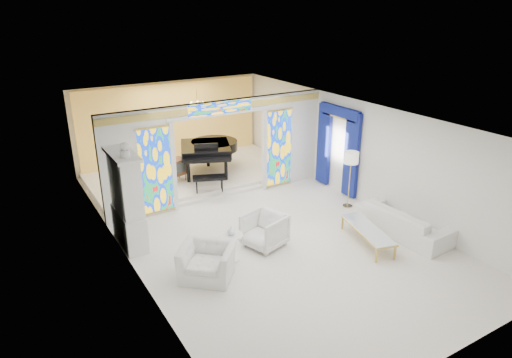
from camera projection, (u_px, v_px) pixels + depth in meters
floor at (255, 223)px, 12.41m from camera, size 12.00×12.00×0.00m
ceiling at (255, 115)px, 11.32m from camera, size 7.00×12.00×0.02m
wall_back at (171, 123)px, 16.66m from camera, size 7.00×0.02×3.00m
wall_front at (452, 286)px, 7.07m from camera, size 7.00×0.02×3.00m
wall_left at (120, 199)px, 10.19m from camera, size 0.02×12.00×3.00m
wall_right at (356, 150)px, 13.55m from camera, size 0.02×12.00×3.00m
partition_wall at (220, 146)px, 13.41m from camera, size 7.00×0.22×3.00m
stained_glass_left at (156, 171)px, 12.48m from camera, size 0.90×0.04×2.40m
stained_glass_right at (279, 148)px, 14.42m from camera, size 0.90×0.04×2.40m
stained_glass_transom at (220, 108)px, 12.90m from camera, size 2.00×0.04×0.34m
alcove_platform at (194, 174)px, 15.66m from camera, size 6.80×3.80×0.18m
gold_curtain_back at (172, 123)px, 16.57m from camera, size 6.70×0.10×2.90m
chandelier at (197, 103)px, 14.78m from camera, size 0.48×0.48×0.30m
blue_drapes at (338, 143)px, 14.03m from camera, size 0.14×1.85×2.65m
china_cabinet at (127, 201)px, 10.92m from camera, size 0.56×1.46×2.72m
armchair_left at (207, 262)px, 9.86m from camera, size 1.51×1.49×0.74m
armchair_right at (264, 230)px, 11.11m from camera, size 1.15×1.13×0.84m
sofa at (403, 221)px, 11.70m from camera, size 1.11×2.54×0.73m
side_table at (232, 243)px, 10.48m from camera, size 0.66×0.66×0.66m
vase at (231, 231)px, 10.36m from camera, size 0.19×0.19×0.20m
coffee_table at (368, 230)px, 11.22m from camera, size 1.03×1.95×0.42m
floor_lamp at (351, 160)px, 12.90m from camera, size 0.54×0.54×1.68m
grand_piano at (210, 148)px, 15.37m from camera, size 2.62×3.16×1.22m
tv_console at (176, 167)px, 14.64m from camera, size 0.75×0.62×0.75m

